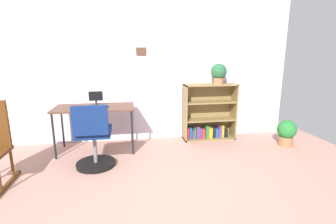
{
  "coord_description": "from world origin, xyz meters",
  "views": [
    {
      "loc": [
        -0.27,
        -2.13,
        1.47
      ],
      "look_at": [
        0.32,
        1.41,
        0.63
      ],
      "focal_mm": 26.5,
      "sensor_mm": 36.0,
      "label": 1
    }
  ],
  "objects_px": {
    "desk": "(95,110)",
    "keyboard": "(96,107)",
    "monitor": "(96,100)",
    "bookshelf_low": "(208,115)",
    "potted_plant_on_shelf": "(219,73)",
    "potted_plant_floor": "(287,132)",
    "office_chair": "(94,141)"
  },
  "relations": [
    {
      "from": "desk",
      "to": "keyboard",
      "type": "bearing_deg",
      "value": -71.61
    },
    {
      "from": "monitor",
      "to": "bookshelf_low",
      "type": "bearing_deg",
      "value": 6.67
    },
    {
      "from": "monitor",
      "to": "potted_plant_on_shelf",
      "type": "xyz_separation_m",
      "value": [
        2.02,
        0.16,
        0.37
      ]
    },
    {
      "from": "desk",
      "to": "potted_plant_on_shelf",
      "type": "relative_size",
      "value": 3.42
    },
    {
      "from": "bookshelf_low",
      "to": "monitor",
      "type": "bearing_deg",
      "value": -173.33
    },
    {
      "from": "potted_plant_on_shelf",
      "to": "potted_plant_floor",
      "type": "bearing_deg",
      "value": -27.43
    },
    {
      "from": "potted_plant_floor",
      "to": "monitor",
      "type": "bearing_deg",
      "value": 173.15
    },
    {
      "from": "office_chair",
      "to": "potted_plant_floor",
      "type": "relative_size",
      "value": 2.06
    },
    {
      "from": "potted_plant_on_shelf",
      "to": "potted_plant_floor",
      "type": "distance_m",
      "value": 1.47
    },
    {
      "from": "bookshelf_low",
      "to": "potted_plant_floor",
      "type": "distance_m",
      "value": 1.3
    },
    {
      "from": "desk",
      "to": "office_chair",
      "type": "height_order",
      "value": "office_chair"
    },
    {
      "from": "monitor",
      "to": "office_chair",
      "type": "height_order",
      "value": "monitor"
    },
    {
      "from": "desk",
      "to": "office_chair",
      "type": "distance_m",
      "value": 0.69
    },
    {
      "from": "office_chair",
      "to": "potted_plant_on_shelf",
      "type": "relative_size",
      "value": 2.54
    },
    {
      "from": "potted_plant_floor",
      "to": "office_chair",
      "type": "bearing_deg",
      "value": -173.56
    },
    {
      "from": "potted_plant_on_shelf",
      "to": "monitor",
      "type": "bearing_deg",
      "value": -175.42
    },
    {
      "from": "potted_plant_on_shelf",
      "to": "potted_plant_floor",
      "type": "relative_size",
      "value": 0.81
    },
    {
      "from": "office_chair",
      "to": "potted_plant_on_shelf",
      "type": "bearing_deg",
      "value": 23.46
    },
    {
      "from": "desk",
      "to": "potted_plant_on_shelf",
      "type": "xyz_separation_m",
      "value": [
        2.04,
        0.24,
        0.52
      ]
    },
    {
      "from": "desk",
      "to": "office_chair",
      "type": "bearing_deg",
      "value": -86.06
    },
    {
      "from": "desk",
      "to": "potted_plant_on_shelf",
      "type": "height_order",
      "value": "potted_plant_on_shelf"
    },
    {
      "from": "desk",
      "to": "potted_plant_floor",
      "type": "bearing_deg",
      "value": -5.41
    },
    {
      "from": "desk",
      "to": "bookshelf_low",
      "type": "height_order",
      "value": "bookshelf_low"
    },
    {
      "from": "desk",
      "to": "keyboard",
      "type": "distance_m",
      "value": 0.11
    },
    {
      "from": "bookshelf_low",
      "to": "potted_plant_on_shelf",
      "type": "bearing_deg",
      "value": -22.98
    },
    {
      "from": "keyboard",
      "to": "potted_plant_floor",
      "type": "height_order",
      "value": "keyboard"
    },
    {
      "from": "monitor",
      "to": "keyboard",
      "type": "height_order",
      "value": "monitor"
    },
    {
      "from": "monitor",
      "to": "office_chair",
      "type": "xyz_separation_m",
      "value": [
        0.02,
        -0.7,
        -0.41
      ]
    },
    {
      "from": "keyboard",
      "to": "potted_plant_on_shelf",
      "type": "relative_size",
      "value": 1.05
    },
    {
      "from": "keyboard",
      "to": "potted_plant_on_shelf",
      "type": "xyz_separation_m",
      "value": [
        2.01,
        0.32,
        0.46
      ]
    },
    {
      "from": "desk",
      "to": "monitor",
      "type": "height_order",
      "value": "monitor"
    },
    {
      "from": "monitor",
      "to": "potted_plant_on_shelf",
      "type": "bearing_deg",
      "value": 4.58
    }
  ]
}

